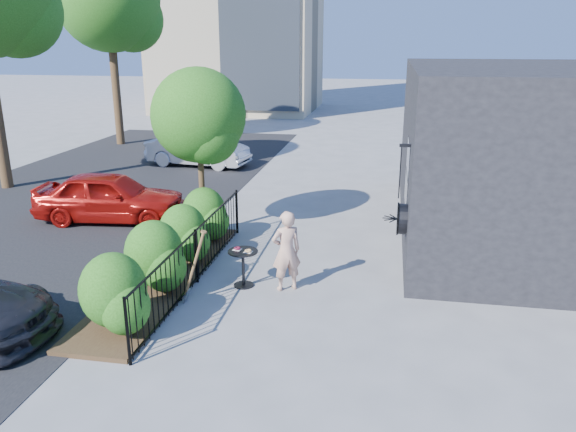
% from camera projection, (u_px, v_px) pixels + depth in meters
% --- Properties ---
extents(ground, '(120.00, 120.00, 0.00)m').
position_uv_depth(ground, '(272.00, 288.00, 10.82)').
color(ground, gray).
rests_on(ground, ground).
extents(shop_building, '(6.22, 9.00, 4.00)m').
position_uv_depth(shop_building, '(533.00, 151.00, 13.50)').
color(shop_building, black).
rests_on(shop_building, ground).
extents(fence, '(0.05, 6.05, 1.10)m').
position_uv_depth(fence, '(196.00, 256.00, 10.90)').
color(fence, black).
rests_on(fence, ground).
extents(planting_bed, '(1.30, 6.00, 0.08)m').
position_uv_depth(planting_bed, '(164.00, 278.00, 11.18)').
color(planting_bed, '#382616').
rests_on(planting_bed, ground).
extents(shrubs, '(1.10, 5.60, 1.24)m').
position_uv_depth(shrubs, '(169.00, 245.00, 11.06)').
color(shrubs, '#1E4F12').
rests_on(shrubs, ground).
extents(patio_tree, '(2.20, 2.20, 3.94)m').
position_uv_depth(patio_tree, '(201.00, 121.00, 12.95)').
color(patio_tree, '#3F2B19').
rests_on(patio_tree, ground).
extents(street, '(9.00, 30.00, 0.01)m').
position_uv_depth(street, '(36.00, 220.00, 14.82)').
color(street, black).
rests_on(street, ground).
extents(street_tree_far, '(4.40, 4.40, 8.28)m').
position_uv_depth(street_tree_far, '(110.00, 6.00, 23.82)').
color(street_tree_far, '#3F2B19').
rests_on(street_tree_far, ground).
extents(cafe_table, '(0.58, 0.58, 0.78)m').
position_uv_depth(cafe_table, '(243.00, 262.00, 10.76)').
color(cafe_table, black).
rests_on(cafe_table, ground).
extents(woman, '(0.68, 0.60, 1.56)m').
position_uv_depth(woman, '(286.00, 251.00, 10.53)').
color(woman, tan).
rests_on(woman, ground).
extents(shovel, '(0.49, 0.19, 1.43)m').
position_uv_depth(shovel, '(193.00, 271.00, 10.03)').
color(shovel, brown).
rests_on(shovel, ground).
extents(car_red, '(3.98, 1.95, 1.31)m').
position_uv_depth(car_red, '(110.00, 197.00, 14.64)').
color(car_red, '#A7120D').
rests_on(car_red, ground).
extents(car_silver, '(4.00, 1.84, 1.27)m').
position_uv_depth(car_silver, '(198.00, 149.00, 21.04)').
color(car_silver, '#AEAEB3').
rests_on(car_silver, ground).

